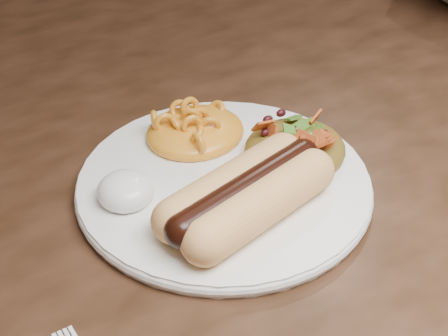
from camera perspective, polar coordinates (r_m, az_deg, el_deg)
table at (r=0.65m, az=5.13°, el=-4.66°), size 1.60×0.90×0.75m
plate at (r=0.53m, az=0.00°, el=-1.37°), size 0.29×0.29×0.01m
hotdog at (r=0.49m, az=1.90°, el=-2.13°), size 0.12×0.09×0.03m
mac_and_cheese at (r=0.56m, az=-2.43°, el=4.00°), size 0.10×0.10×0.03m
sour_cream at (r=0.50m, az=-8.21°, el=-1.44°), size 0.06×0.06×0.03m
taco_salad at (r=0.55m, az=5.98°, el=2.24°), size 0.08×0.08×0.04m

